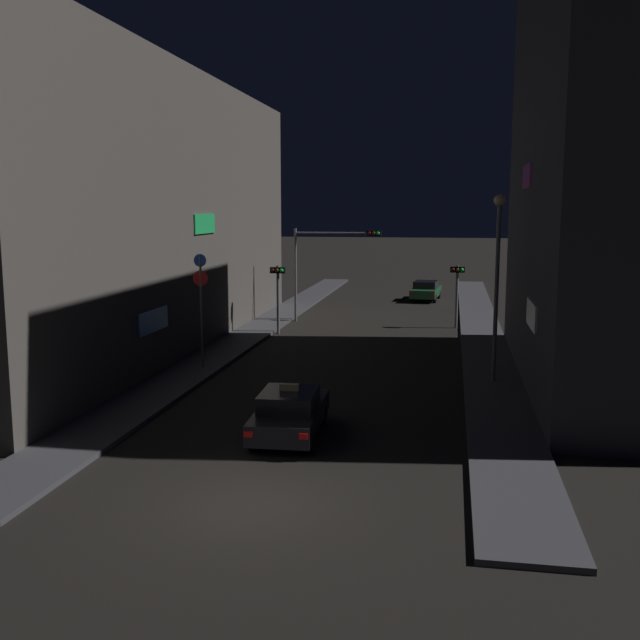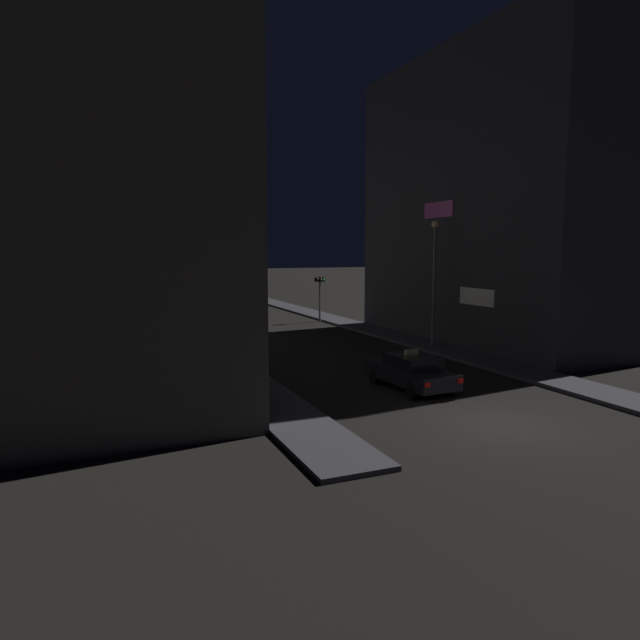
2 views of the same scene
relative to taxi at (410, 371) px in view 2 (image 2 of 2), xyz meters
name	(u,v)px [view 2 (image 2 of 2)]	position (x,y,z in m)	size (l,w,h in m)	color
ground_plane	(503,425)	(0.22, -5.21, -0.74)	(300.00, 300.00, 0.00)	black
sidewalk_left	(183,331)	(-5.83, 19.56, -0.66)	(2.21, 53.53, 0.15)	#424247
sidewalk_right	(344,322)	(6.28, 19.56, -0.66)	(2.21, 53.53, 0.15)	#424247
building_facade_left	(103,232)	(-10.83, 12.82, 5.74)	(7.87, 32.03, 12.95)	#514C47
building_facade_right	(490,200)	(11.06, 8.98, 7.84)	(7.43, 18.61, 17.14)	#333338
taxi	(410,371)	(0.00, 0.00, 0.00)	(1.99, 4.52, 1.62)	black
far_car	(250,300)	(2.79, 33.33, 0.00)	(2.18, 4.59, 1.42)	#1E512D
traffic_light_overhead	(222,271)	(-2.53, 21.92, 3.27)	(5.11, 0.42, 5.50)	slate
traffic_light_left_kerb	(208,295)	(-4.48, 17.40, 1.90)	(0.80, 0.42, 3.67)	slate
traffic_light_right_kerb	(320,289)	(4.92, 21.05, 1.82)	(0.80, 0.42, 3.54)	slate
sign_pole_left	(226,303)	(-5.51, 8.14, 2.23)	(0.64, 0.10, 4.70)	slate
street_lamp_near_block	(434,266)	(6.28, 7.71, 3.92)	(0.44, 0.44, 7.06)	slate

